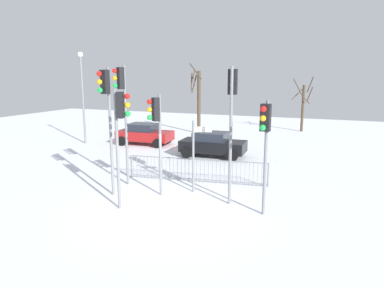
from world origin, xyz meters
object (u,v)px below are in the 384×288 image
street_lamp (82,88)px  traffic_light_foreground_left (120,122)px  traffic_light_mid_right (156,123)px  direction_sign_post (195,152)px  traffic_light_rear_right (232,105)px  bare_tree_left (198,99)px  traffic_light_mid_left (107,103)px  traffic_light_rear_left (122,99)px  car_red_near (144,134)px  traffic_light_foreground_right (265,133)px  car_black_far (212,144)px  bare_tree_centre (303,105)px

street_lamp → traffic_light_foreground_left: bearing=-45.8°
traffic_light_mid_right → direction_sign_post: (1.23, 0.98, -1.28)m
direction_sign_post → traffic_light_rear_right: bearing=-42.9°
street_lamp → bare_tree_left: 9.28m
traffic_light_mid_right → bare_tree_left: 15.51m
traffic_light_foreground_left → direction_sign_post: traffic_light_foreground_left is taller
traffic_light_mid_right → direction_sign_post: bearing=-100.5°
direction_sign_post → traffic_light_mid_right: bearing=-162.7°
traffic_light_mid_right → traffic_light_mid_left: traffic_light_mid_left is taller
traffic_light_rear_left → car_red_near: traffic_light_rear_left is taller
traffic_light_mid_right → traffic_light_mid_left: size_ratio=0.79×
traffic_light_foreground_right → car_red_near: 14.03m
traffic_light_foreground_left → bare_tree_left: size_ratio=0.75×
traffic_light_mid_right → car_black_far: 7.63m
bare_tree_centre → traffic_light_foreground_left: bearing=-102.0°
traffic_light_rear_right → car_black_far: bearing=108.5°
traffic_light_foreground_left → traffic_light_mid_right: 1.79m
traffic_light_mid_right → street_lamp: 12.68m
car_black_far → street_lamp: 10.24m
traffic_light_rear_right → street_lamp: street_lamp is taller
traffic_light_rear_right → traffic_light_foreground_right: (1.36, -0.82, -0.81)m
traffic_light_rear_right → bare_tree_centre: size_ratio=1.09×
traffic_light_mid_left → car_black_far: size_ratio=1.31×
traffic_light_mid_right → direction_sign_post: traffic_light_mid_right is taller
traffic_light_rear_right → direction_sign_post: bearing=153.4°
car_red_near → traffic_light_rear_right: bearing=-49.0°
traffic_light_foreground_right → direction_sign_post: 3.62m
traffic_light_rear_left → car_black_far: 7.48m
traffic_light_mid_left → traffic_light_foreground_right: 6.09m
traffic_light_rear_left → traffic_light_mid_left: size_ratio=1.02×
traffic_light_mid_right → traffic_light_rear_right: traffic_light_rear_right is taller
direction_sign_post → bare_tree_left: bare_tree_left is taller
direction_sign_post → bare_tree_left: bearing=89.0°
traffic_light_foreground_left → bare_tree_centre: bearing=149.2°
car_red_near → bare_tree_left: (1.77, 5.92, 2.06)m
traffic_light_foreground_left → car_black_far: bearing=158.9°
traffic_light_foreground_left → street_lamp: 13.44m
car_red_near → street_lamp: street_lamp is taller
traffic_light_mid_left → direction_sign_post: traffic_light_mid_left is taller
traffic_light_mid_right → bare_tree_left: (-3.95, 15.00, -0.12)m
traffic_light_rear_left → traffic_light_mid_left: (0.23, -1.44, -0.09)m
bare_tree_left → traffic_light_rear_right: bearing=-64.9°
street_lamp → bare_tree_centre: street_lamp is taller
street_lamp → bare_tree_left: size_ratio=1.10×
traffic_light_foreground_left → street_lamp: size_ratio=0.68×
traffic_light_foreground_left → traffic_light_mid_right: (0.50, 1.70, -0.21)m
traffic_light_rear_right → car_red_near: 12.66m
traffic_light_foreground_left → bare_tree_left: (-3.45, 16.70, -0.33)m
traffic_light_mid_right → traffic_light_rear_right: size_ratio=0.79×
traffic_light_mid_right → bare_tree_left: bare_tree_left is taller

